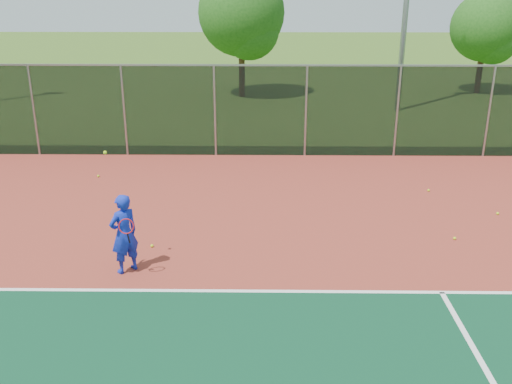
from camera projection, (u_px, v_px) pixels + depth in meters
court_apron at (343, 322)px, 9.90m from camera, size 30.00×20.00×0.02m
fence_back at (306, 110)px, 18.72m from camera, size 30.00×0.06×3.03m
tennis_player at (124, 234)px, 11.33m from camera, size 0.71×0.77×2.52m
practice_ball_0 at (429, 190)px, 15.96m from camera, size 0.07×0.07×0.07m
practice_ball_1 at (152, 246)px, 12.64m from camera, size 0.07×0.07×0.07m
practice_ball_2 at (498, 213)px, 14.38m from camera, size 0.07×0.07×0.07m
practice_ball_3 at (455, 238)px, 13.00m from camera, size 0.07×0.07×0.07m
practice_ball_4 at (98, 176)px, 17.12m from camera, size 0.07×0.07×0.07m
tree_back_left at (243, 17)px, 27.65m from camera, size 4.21×4.21×6.18m
tree_back_mid at (487, 30)px, 28.74m from camera, size 3.46×3.46×5.08m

